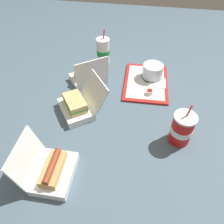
# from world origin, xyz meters

# --- Properties ---
(ground_plane) EXTENTS (3.20, 3.20, 0.00)m
(ground_plane) POSITION_xyz_m (0.00, 0.00, 0.00)
(ground_plane) COLOR #4C6070
(food_tray) EXTENTS (0.38, 0.27, 0.01)m
(food_tray) POSITION_xyz_m (0.32, -0.19, 0.01)
(food_tray) COLOR red
(food_tray) RESTS_ON ground_plane
(cake_container) EXTENTS (0.13, 0.13, 0.09)m
(cake_container) POSITION_xyz_m (0.37, -0.22, 0.05)
(cake_container) COLOR black
(cake_container) RESTS_ON food_tray
(ketchup_cup) EXTENTS (0.04, 0.04, 0.02)m
(ketchup_cup) POSITION_xyz_m (0.21, -0.22, 0.03)
(ketchup_cup) COLOR white
(ketchup_cup) RESTS_ON food_tray
(napkin_stack) EXTENTS (0.10, 0.10, 0.00)m
(napkin_stack) POSITION_xyz_m (0.32, -0.26, 0.02)
(napkin_stack) COLOR white
(napkin_stack) RESTS_ON food_tray
(plastic_fork) EXTENTS (0.11, 0.04, 0.00)m
(plastic_fork) POSITION_xyz_m (0.23, -0.13, 0.02)
(plastic_fork) COLOR white
(plastic_fork) RESTS_ON food_tray
(clamshell_hotdog_center) EXTENTS (0.20, 0.20, 0.19)m
(clamshell_hotdog_center) POSITION_xyz_m (-0.36, 0.15, 0.04)
(clamshell_hotdog_center) COLOR white
(clamshell_hotdog_center) RESTS_ON ground_plane
(clamshell_sandwich_front) EXTENTS (0.30, 0.30, 0.17)m
(clamshell_sandwich_front) POSITION_xyz_m (0.02, 0.15, 0.04)
(clamshell_sandwich_front) COLOR white
(clamshell_sandwich_front) RESTS_ON ground_plane
(clamshell_hotdog_corner) EXTENTS (0.24, 0.25, 0.19)m
(clamshell_hotdog_corner) POSITION_xyz_m (0.28, 0.16, 0.04)
(clamshell_hotdog_corner) COLOR white
(clamshell_hotdog_corner) RESTS_ON ground_plane
(soda_cup_right) EXTENTS (0.10, 0.10, 0.22)m
(soda_cup_right) POSITION_xyz_m (-0.09, -0.37, 0.08)
(soda_cup_right) COLOR red
(soda_cup_right) RESTS_ON ground_plane
(soda_cup_front) EXTENTS (0.09, 0.09, 0.22)m
(soda_cup_front) POSITION_xyz_m (0.52, 0.11, 0.08)
(soda_cup_front) COLOR white
(soda_cup_front) RESTS_ON ground_plane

